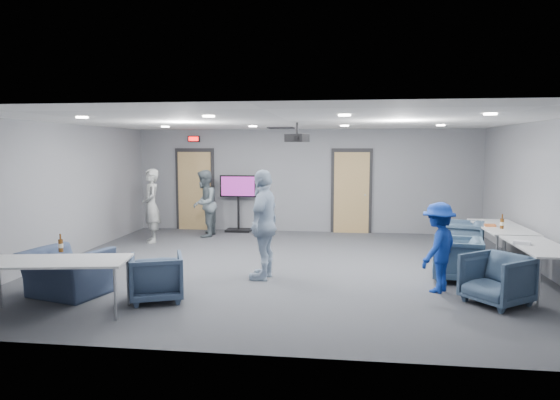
# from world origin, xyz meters

# --- Properties ---
(floor) EXTENTS (9.00, 9.00, 0.00)m
(floor) POSITION_xyz_m (0.00, 0.00, 0.00)
(floor) COLOR #36383D
(floor) RESTS_ON ground
(ceiling) EXTENTS (9.00, 9.00, 0.00)m
(ceiling) POSITION_xyz_m (0.00, 0.00, 2.70)
(ceiling) COLOR white
(ceiling) RESTS_ON wall_back
(wall_back) EXTENTS (9.00, 0.02, 2.70)m
(wall_back) POSITION_xyz_m (0.00, 4.00, 1.35)
(wall_back) COLOR slate
(wall_back) RESTS_ON floor
(wall_front) EXTENTS (9.00, 0.02, 2.70)m
(wall_front) POSITION_xyz_m (0.00, -4.00, 1.35)
(wall_front) COLOR slate
(wall_front) RESTS_ON floor
(wall_left) EXTENTS (0.02, 8.00, 2.70)m
(wall_left) POSITION_xyz_m (-4.50, 0.00, 1.35)
(wall_left) COLOR slate
(wall_left) RESTS_ON floor
(wall_right) EXTENTS (0.02, 8.00, 2.70)m
(wall_right) POSITION_xyz_m (4.50, 0.00, 1.35)
(wall_right) COLOR slate
(wall_right) RESTS_ON floor
(door_left) EXTENTS (1.06, 0.17, 2.24)m
(door_left) POSITION_xyz_m (-3.00, 3.95, 1.07)
(door_left) COLOR black
(door_left) RESTS_ON wall_back
(door_right) EXTENTS (1.06, 0.17, 2.24)m
(door_right) POSITION_xyz_m (1.20, 3.95, 1.07)
(door_right) COLOR black
(door_right) RESTS_ON wall_back
(exit_sign) EXTENTS (0.32, 0.08, 0.16)m
(exit_sign) POSITION_xyz_m (-3.00, 3.93, 2.45)
(exit_sign) COLOR black
(exit_sign) RESTS_ON wall_back
(hvac_diffuser) EXTENTS (0.60, 0.60, 0.03)m
(hvac_diffuser) POSITION_xyz_m (-0.50, 2.80, 2.69)
(hvac_diffuser) COLOR black
(hvac_diffuser) RESTS_ON ceiling
(downlights) EXTENTS (6.18, 3.78, 0.02)m
(downlights) POSITION_xyz_m (0.00, 0.00, 2.68)
(downlights) COLOR white
(downlights) RESTS_ON ceiling
(person_a) EXTENTS (0.68, 0.75, 1.73)m
(person_a) POSITION_xyz_m (-3.46, 2.00, 0.86)
(person_a) COLOR gray
(person_a) RESTS_ON floor
(person_b) EXTENTS (0.65, 0.83, 1.67)m
(person_b) POSITION_xyz_m (-2.45, 2.91, 0.83)
(person_b) COLOR slate
(person_b) RESTS_ON floor
(person_c) EXTENTS (0.61, 1.15, 1.86)m
(person_c) POSITION_xyz_m (-0.33, -0.86, 0.93)
(person_c) COLOR #9DB1CB
(person_c) RESTS_ON floor
(person_d) EXTENTS (0.92, 1.04, 1.39)m
(person_d) POSITION_xyz_m (2.46, -1.28, 0.70)
(person_d) COLOR navy
(person_d) RESTS_ON floor
(chair_right_a) EXTENTS (1.03, 1.02, 0.76)m
(chair_right_a) POSITION_xyz_m (3.35, 1.15, 0.38)
(chair_right_a) COLOR #384C61
(chair_right_a) RESTS_ON floor
(chair_right_b) EXTENTS (0.93, 0.91, 0.73)m
(chair_right_b) POSITION_xyz_m (2.90, -0.58, 0.37)
(chair_right_b) COLOR #3A5165
(chair_right_b) RESTS_ON floor
(chair_right_c) EXTENTS (1.10, 1.09, 0.72)m
(chair_right_c) POSITION_xyz_m (3.18, -1.83, 0.36)
(chair_right_c) COLOR #37485F
(chair_right_c) RESTS_ON floor
(chair_front_a) EXTENTS (0.96, 0.97, 0.69)m
(chair_front_a) POSITION_xyz_m (-1.69, -2.26, 0.34)
(chair_front_a) COLOR #394A63
(chair_front_a) RESTS_ON floor
(chair_front_b) EXTENTS (1.30, 1.21, 0.71)m
(chair_front_b) POSITION_xyz_m (-3.12, -2.21, 0.35)
(chair_front_b) COLOR #34415B
(chair_front_b) RESTS_ON floor
(table_right_a) EXTENTS (0.81, 1.95, 0.73)m
(table_right_a) POSITION_xyz_m (4.00, 0.78, 0.69)
(table_right_a) COLOR silver
(table_right_a) RESTS_ON floor
(table_right_b) EXTENTS (0.71, 1.70, 0.73)m
(table_right_b) POSITION_xyz_m (4.00, -1.12, 0.68)
(table_right_b) COLOR silver
(table_right_b) RESTS_ON floor
(table_front_left) EXTENTS (2.04, 1.14, 0.73)m
(table_front_left) POSITION_xyz_m (-2.83, -3.00, 0.69)
(table_front_left) COLOR silver
(table_front_left) RESTS_ON floor
(bottle_front) EXTENTS (0.07, 0.07, 0.26)m
(bottle_front) POSITION_xyz_m (-3.03, -2.49, 0.83)
(bottle_front) COLOR #5E3410
(bottle_front) RESTS_ON table_front_left
(bottle_right) EXTENTS (0.07, 0.07, 0.27)m
(bottle_right) POSITION_xyz_m (3.91, 0.46, 0.83)
(bottle_right) COLOR #5E3410
(bottle_right) RESTS_ON table_right_a
(snack_box) EXTENTS (0.21, 0.15, 0.04)m
(snack_box) POSITION_xyz_m (3.77, 0.71, 0.75)
(snack_box) COLOR #B75C2D
(snack_box) RESTS_ON table_right_a
(wrapper) EXTENTS (0.29, 0.24, 0.05)m
(wrapper) POSITION_xyz_m (3.76, -1.05, 0.76)
(wrapper) COLOR silver
(wrapper) RESTS_ON table_right_b
(tv_stand) EXTENTS (0.98, 0.47, 1.50)m
(tv_stand) POSITION_xyz_m (-1.76, 3.75, 0.85)
(tv_stand) COLOR black
(tv_stand) RESTS_ON floor
(projector) EXTENTS (0.46, 0.43, 0.36)m
(projector) POSITION_xyz_m (0.13, 0.22, 2.40)
(projector) COLOR black
(projector) RESTS_ON ceiling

